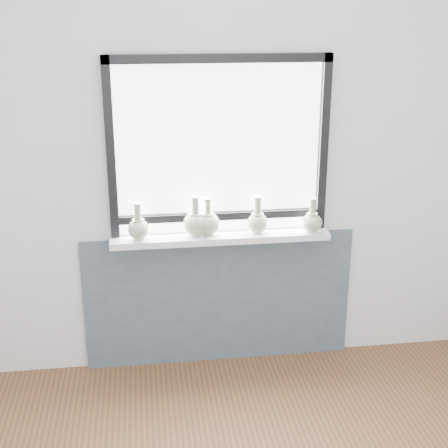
{
  "coord_description": "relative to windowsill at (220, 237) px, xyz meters",
  "views": [
    {
      "loc": [
        -0.45,
        -1.79,
        2.2
      ],
      "look_at": [
        0.0,
        1.55,
        1.02
      ],
      "focal_mm": 50.0,
      "sensor_mm": 36.0,
      "label": 1
    }
  ],
  "objects": [
    {
      "name": "vase_c",
      "position": [
        -0.07,
        0.01,
        0.09
      ],
      "size": [
        0.15,
        0.15,
        0.23
      ],
      "rotation": [
        0.0,
        0.0,
        -0.25
      ],
      "color": "#AAB290",
      "rests_on": "windowsill"
    },
    {
      "name": "apron_panel",
      "position": [
        0.0,
        0.07,
        -0.45
      ],
      "size": [
        1.7,
        0.03,
        0.86
      ],
      "primitive_type": "cube",
      "color": "#4D5A6A",
      "rests_on": "ground"
    },
    {
      "name": "vase_e",
      "position": [
        0.56,
        -0.03,
        0.09
      ],
      "size": [
        0.12,
        0.12,
        0.21
      ],
      "rotation": [
        0.0,
        0.0,
        0.13
      ],
      "color": "#AAB290",
      "rests_on": "windowsill"
    },
    {
      "name": "windowsill",
      "position": [
        0.0,
        0.0,
        0.0
      ],
      "size": [
        1.32,
        0.18,
        0.04
      ],
      "primitive_type": "cube",
      "color": "white",
      "rests_on": "apron_panel"
    },
    {
      "name": "window",
      "position": [
        0.0,
        0.06,
        0.56
      ],
      "size": [
        1.3,
        0.06,
        1.05
      ],
      "color": "black",
      "rests_on": "windowsill"
    },
    {
      "name": "vase_d",
      "position": [
        0.23,
        0.0,
        0.09
      ],
      "size": [
        0.13,
        0.13,
        0.23
      ],
      "rotation": [
        0.0,
        0.0,
        0.29
      ],
      "color": "#AAB290",
      "rests_on": "windowsill"
    },
    {
      "name": "vase_a",
      "position": [
        -0.49,
        -0.01,
        0.09
      ],
      "size": [
        0.13,
        0.13,
        0.22
      ],
      "rotation": [
        0.0,
        0.0,
        -0.23
      ],
      "color": "#AAB290",
      "rests_on": "windowsill"
    },
    {
      "name": "back_wall",
      "position": [
        0.0,
        0.1,
        0.42
      ],
      "size": [
        3.6,
        0.02,
        2.6
      ],
      "primitive_type": "cube",
      "color": "silver",
      "rests_on": "ground"
    },
    {
      "name": "vase_b",
      "position": [
        -0.15,
        0.01,
        0.1
      ],
      "size": [
        0.15,
        0.15,
        0.24
      ],
      "rotation": [
        0.0,
        0.0,
        0.35
      ],
      "color": "#AAB290",
      "rests_on": "windowsill"
    }
  ]
}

